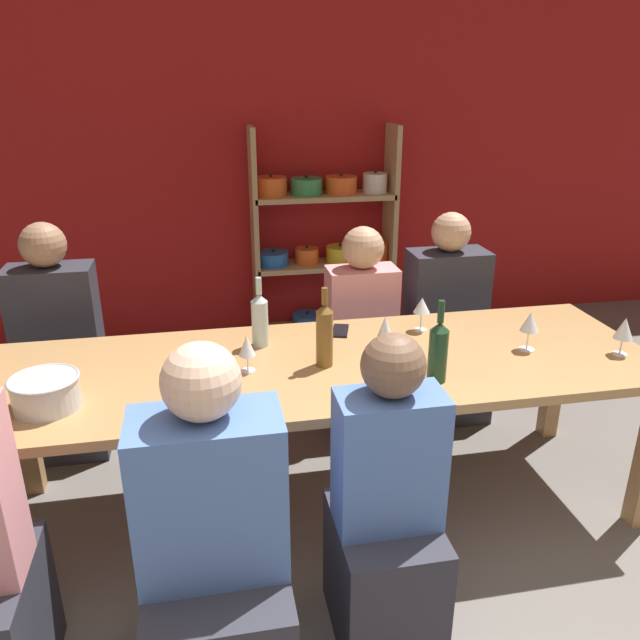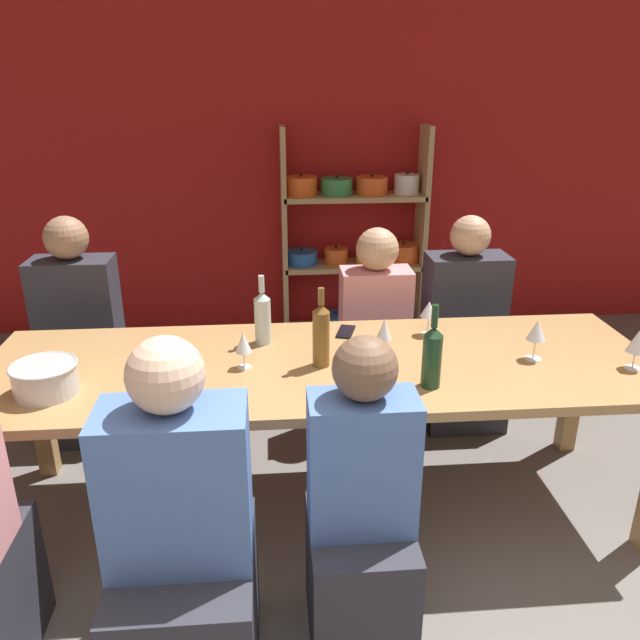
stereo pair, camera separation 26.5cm
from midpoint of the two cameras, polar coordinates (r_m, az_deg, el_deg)
wall_back_red at (r=4.67m, az=-0.33°, el=15.28°), size 8.80×0.06×2.70m
shelf_unit at (r=4.65m, az=4.81°, el=6.61°), size 1.05×0.30×1.53m
dining_table at (r=2.65m, az=3.05°, el=-5.35°), size 2.82×0.91×0.73m
mixing_bowl at (r=2.51m, az=-21.12°, el=-5.02°), size 0.25×0.25×0.12m
wine_bottle_green at (r=2.75m, az=-2.55°, el=0.27°), size 0.07×0.07×0.31m
wine_bottle_dark at (r=2.53m, az=3.10°, el=-1.37°), size 0.07×0.07×0.34m
wine_bottle_amber at (r=2.43m, az=13.31°, el=-3.25°), size 0.08×0.08×0.33m
wine_glass_red_a at (r=2.62m, az=8.79°, el=-1.07°), size 0.07×0.07×0.18m
wine_glass_red_b at (r=2.40m, az=8.23°, el=-3.76°), size 0.07×0.07×0.16m
wine_glass_red_c at (r=2.79m, az=21.81°, el=-1.04°), size 0.08×0.08×0.18m
wine_glass_white_a at (r=2.53m, az=-4.06°, el=-2.23°), size 0.07×0.07×0.16m
wine_glass_empty_a at (r=2.88m, az=29.43°, el=-1.81°), size 0.08×0.08×0.17m
wine_glass_white_b at (r=2.91m, az=12.51°, el=0.83°), size 0.08×0.08×0.16m
cell_phone at (r=2.91m, az=4.98°, el=-1.12°), size 0.11×0.16×0.01m
person_far_a at (r=3.65m, az=14.78°, el=-2.36°), size 0.43×0.54×1.17m
person_near_b at (r=2.09m, az=-8.52°, el=-21.38°), size 0.43×0.54×1.20m
person_far_b at (r=3.58m, az=-18.85°, el=-3.07°), size 0.42×0.53×1.20m
person_near_c at (r=2.20m, az=7.35°, el=-19.07°), size 0.34×0.43×1.15m
person_far_c at (r=3.46m, az=7.13°, el=-3.13°), size 0.37×0.47×1.13m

